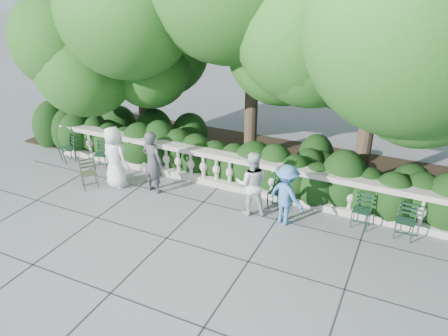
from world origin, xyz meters
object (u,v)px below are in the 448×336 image
at_px(chair_d, 274,210).
at_px(person_older_blue, 287,195).
at_px(chair_a, 64,163).
at_px(person_woman_grey, 153,162).
at_px(chair_weathered, 92,190).
at_px(person_businessman, 115,157).
at_px(person_casual_man, 252,184).
at_px(chair_e, 401,241).
at_px(chair_f, 358,230).
at_px(chair_b, 101,170).

bearing_deg(chair_d, person_older_blue, -39.90).
distance_m(chair_a, person_woman_grey, 3.67).
relative_size(chair_weathered, person_older_blue, 0.56).
distance_m(person_businessman, person_casual_man, 3.90).
distance_m(chair_d, chair_e, 3.03).
bearing_deg(person_businessman, person_older_blue, -166.65).
bearing_deg(person_casual_man, chair_a, -23.31).
bearing_deg(chair_d, chair_a, -174.06).
relative_size(chair_e, person_businessman, 0.48).
bearing_deg(chair_f, person_businessman, -172.45).
relative_size(chair_weathered, person_casual_man, 0.51).
bearing_deg(person_older_blue, chair_b, 19.45).
relative_size(chair_a, chair_f, 1.00).
bearing_deg(chair_weathered, person_woman_grey, -27.63).
xyz_separation_m(chair_b, person_woman_grey, (2.17, -0.41, 0.86)).
bearing_deg(person_woman_grey, person_casual_man, -169.72).
bearing_deg(chair_d, chair_b, -174.66).
distance_m(chair_f, person_older_blue, 1.87).
xyz_separation_m(person_woman_grey, person_older_blue, (3.70, 0.01, -0.11)).
distance_m(chair_d, person_casual_man, 1.02).
xyz_separation_m(chair_d, person_older_blue, (0.41, -0.41, 0.75)).
distance_m(chair_a, chair_d, 6.85).
relative_size(chair_d, person_businessman, 0.48).
bearing_deg(chair_e, chair_a, -178.07).
xyz_separation_m(chair_a, person_businessman, (2.46, -0.51, 0.87)).
xyz_separation_m(chair_b, person_casual_man, (4.97, -0.34, 0.82)).
distance_m(chair_d, person_older_blue, 0.95).
height_order(chair_d, person_casual_man, person_casual_man).
height_order(person_woman_grey, person_older_blue, person_woman_grey).
xyz_separation_m(chair_d, chair_e, (3.03, -0.04, 0.00)).
distance_m(chair_b, chair_f, 7.53).
xyz_separation_m(chair_a, chair_e, (9.87, 0.05, 0.00)).
bearing_deg(person_older_blue, chair_e, -148.47).
bearing_deg(chair_d, chair_e, 4.53).
height_order(chair_a, person_casual_man, person_casual_man).
xyz_separation_m(chair_weathered, person_casual_man, (4.38, 0.77, 0.82)).
bearing_deg(person_woman_grey, chair_a, 3.35).
distance_m(chair_weathered, person_older_blue, 5.39).
bearing_deg(chair_f, person_woman_grey, -173.21).
bearing_deg(chair_e, person_older_blue, -170.18).
distance_m(chair_e, person_woman_grey, 6.39).
bearing_deg(chair_a, chair_weathered, -0.82).
xyz_separation_m(chair_a, chair_b, (1.38, 0.07, 0.00)).
distance_m(chair_e, person_businessman, 7.49).
xyz_separation_m(chair_weathered, person_woman_grey, (1.59, 0.70, 0.86)).
relative_size(chair_d, person_casual_man, 0.51).
height_order(chair_a, chair_e, same).
bearing_deg(chair_weathered, person_older_blue, -43.70).
distance_m(chair_a, person_casual_man, 6.41).
bearing_deg(chair_f, person_casual_man, -169.84).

